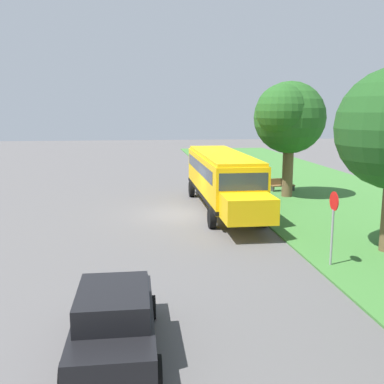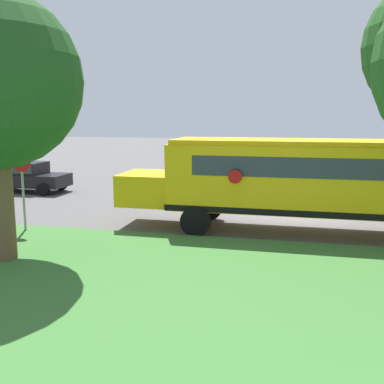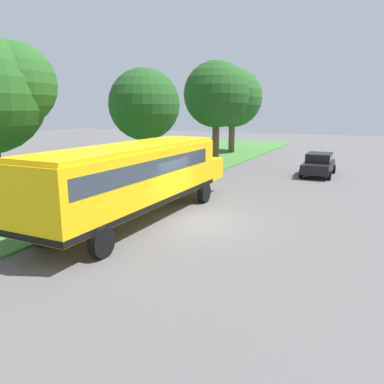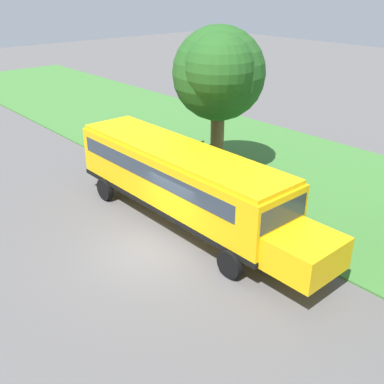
% 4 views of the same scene
% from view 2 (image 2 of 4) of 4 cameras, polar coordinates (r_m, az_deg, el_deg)
% --- Properties ---
extents(ground_plane, '(120.00, 120.00, 0.00)m').
position_cam_2_polar(ground_plane, '(18.31, 12.52, -3.02)').
color(ground_plane, '#565454').
extents(grass_verge, '(12.00, 80.00, 0.08)m').
position_cam_2_polar(grass_verge, '(8.79, 11.57, -16.93)').
color(grass_verge, '#3D7533').
rests_on(grass_verge, ground).
extents(school_bus, '(2.84, 12.42, 3.16)m').
position_cam_2_polar(school_bus, '(15.51, 15.75, 1.81)').
color(school_bus, yellow).
rests_on(school_bus, ground).
extents(car_black_nearest, '(2.02, 4.40, 1.56)m').
position_cam_2_polar(car_black_nearest, '(25.05, -20.44, 2.02)').
color(car_black_nearest, black).
rests_on(car_black_nearest, ground).
extents(stop_sign, '(0.08, 0.68, 2.74)m').
position_cam_2_polar(stop_sign, '(16.18, -20.72, 1.18)').
color(stop_sign, gray).
rests_on(stop_sign, ground).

